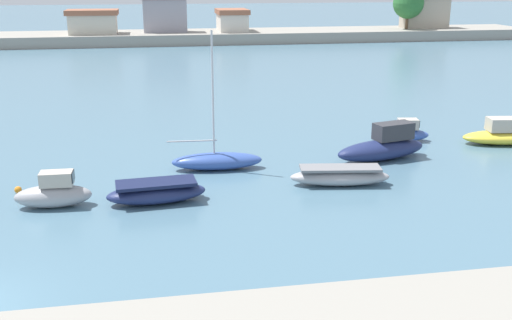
{
  "coord_description": "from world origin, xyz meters",
  "views": [
    {
      "loc": [
        5.96,
        -16.71,
        9.51
      ],
      "look_at": [
        10.81,
        10.65,
        0.9
      ],
      "focal_mm": 41.88,
      "sensor_mm": 36.0,
      "label": 1
    }
  ],
  "objects_px": {
    "moored_boat_4": "(217,160)",
    "moored_boat_8": "(504,135)",
    "moored_boat_7": "(401,133)",
    "mooring_buoy_0": "(18,190)",
    "moored_boat_5": "(340,176)",
    "moored_boat_6": "(383,147)",
    "moored_boat_2": "(54,194)",
    "moored_boat_3": "(157,192)"
  },
  "relations": [
    {
      "from": "moored_boat_4",
      "to": "moored_boat_6",
      "type": "xyz_separation_m",
      "value": [
        9.01,
        0.16,
        0.23
      ]
    },
    {
      "from": "moored_boat_6",
      "to": "moored_boat_7",
      "type": "distance_m",
      "value": 4.15
    },
    {
      "from": "moored_boat_6",
      "to": "moored_boat_7",
      "type": "height_order",
      "value": "moored_boat_6"
    },
    {
      "from": "moored_boat_3",
      "to": "moored_boat_5",
      "type": "bearing_deg",
      "value": 0.95
    },
    {
      "from": "moored_boat_2",
      "to": "moored_boat_7",
      "type": "xyz_separation_m",
      "value": [
        18.93,
        7.43,
        -0.13
      ]
    },
    {
      "from": "moored_boat_2",
      "to": "moored_boat_8",
      "type": "height_order",
      "value": "moored_boat_2"
    },
    {
      "from": "moored_boat_3",
      "to": "moored_boat_7",
      "type": "bearing_deg",
      "value": 23.48
    },
    {
      "from": "moored_boat_2",
      "to": "moored_boat_5",
      "type": "relative_size",
      "value": 0.67
    },
    {
      "from": "moored_boat_3",
      "to": "moored_boat_7",
      "type": "height_order",
      "value": "moored_boat_7"
    },
    {
      "from": "moored_boat_7",
      "to": "moored_boat_8",
      "type": "relative_size",
      "value": 0.71
    },
    {
      "from": "moored_boat_3",
      "to": "mooring_buoy_0",
      "type": "distance_m",
      "value": 6.62
    },
    {
      "from": "moored_boat_4",
      "to": "moored_boat_5",
      "type": "distance_m",
      "value": 6.43
    },
    {
      "from": "moored_boat_5",
      "to": "moored_boat_7",
      "type": "height_order",
      "value": "moored_boat_7"
    },
    {
      "from": "moored_boat_6",
      "to": "moored_boat_8",
      "type": "height_order",
      "value": "moored_boat_6"
    },
    {
      "from": "moored_boat_3",
      "to": "moored_boat_8",
      "type": "bearing_deg",
      "value": 12.3
    },
    {
      "from": "moored_boat_6",
      "to": "mooring_buoy_0",
      "type": "distance_m",
      "value": 18.49
    },
    {
      "from": "moored_boat_2",
      "to": "moored_boat_5",
      "type": "xyz_separation_m",
      "value": [
        12.92,
        0.53,
        -0.16
      ]
    },
    {
      "from": "moored_boat_4",
      "to": "moored_boat_6",
      "type": "height_order",
      "value": "moored_boat_4"
    },
    {
      "from": "moored_boat_3",
      "to": "moored_boat_4",
      "type": "relative_size",
      "value": 0.63
    },
    {
      "from": "moored_boat_8",
      "to": "moored_boat_6",
      "type": "bearing_deg",
      "value": -160.37
    },
    {
      "from": "moored_boat_5",
      "to": "moored_boat_7",
      "type": "relative_size",
      "value": 1.34
    },
    {
      "from": "moored_boat_2",
      "to": "moored_boat_7",
      "type": "bearing_deg",
      "value": 22.74
    },
    {
      "from": "moored_boat_2",
      "to": "moored_boat_5",
      "type": "bearing_deg",
      "value": 3.65
    },
    {
      "from": "moored_boat_4",
      "to": "mooring_buoy_0",
      "type": "height_order",
      "value": "moored_boat_4"
    },
    {
      "from": "moored_boat_7",
      "to": "moored_boat_8",
      "type": "height_order",
      "value": "moored_boat_8"
    },
    {
      "from": "moored_boat_6",
      "to": "moored_boat_5",
      "type": "bearing_deg",
      "value": -148.56
    },
    {
      "from": "moored_boat_2",
      "to": "moored_boat_3",
      "type": "height_order",
      "value": "moored_boat_2"
    },
    {
      "from": "moored_boat_5",
      "to": "moored_boat_2",
      "type": "bearing_deg",
      "value": -169.32
    },
    {
      "from": "moored_boat_3",
      "to": "moored_boat_6",
      "type": "relative_size",
      "value": 0.79
    },
    {
      "from": "moored_boat_4",
      "to": "moored_boat_5",
      "type": "bearing_deg",
      "value": -28.81
    },
    {
      "from": "moored_boat_2",
      "to": "moored_boat_3",
      "type": "relative_size",
      "value": 0.74
    },
    {
      "from": "moored_boat_2",
      "to": "moored_boat_3",
      "type": "bearing_deg",
      "value": -2.15
    },
    {
      "from": "moored_boat_7",
      "to": "mooring_buoy_0",
      "type": "relative_size",
      "value": 11.21
    },
    {
      "from": "moored_boat_5",
      "to": "moored_boat_8",
      "type": "relative_size",
      "value": 0.95
    },
    {
      "from": "moored_boat_7",
      "to": "mooring_buoy_0",
      "type": "bearing_deg",
      "value": -156.04
    },
    {
      "from": "moored_boat_2",
      "to": "moored_boat_7",
      "type": "height_order",
      "value": "moored_boat_2"
    },
    {
      "from": "moored_boat_8",
      "to": "moored_boat_5",
      "type": "bearing_deg",
      "value": -147.97
    },
    {
      "from": "mooring_buoy_0",
      "to": "moored_boat_4",
      "type": "bearing_deg",
      "value": 11.66
    },
    {
      "from": "moored_boat_4",
      "to": "moored_boat_8",
      "type": "height_order",
      "value": "moored_boat_4"
    },
    {
      "from": "moored_boat_2",
      "to": "moored_boat_6",
      "type": "bearing_deg",
      "value": 15.26
    },
    {
      "from": "moored_boat_6",
      "to": "mooring_buoy_0",
      "type": "relative_size",
      "value": 17.26
    },
    {
      "from": "moored_boat_4",
      "to": "moored_boat_3",
      "type": "bearing_deg",
      "value": -123.59
    }
  ]
}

